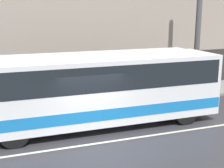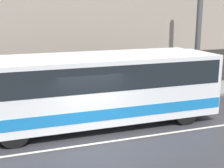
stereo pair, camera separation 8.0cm
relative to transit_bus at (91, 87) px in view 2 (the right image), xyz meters
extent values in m
plane|color=#333338|center=(-0.32, -1.76, -1.75)|extent=(60.00, 60.00, 0.00)
cube|color=gray|center=(-0.32, 3.70, -1.68)|extent=(60.00, 2.93, 0.13)
cube|color=gray|center=(-0.32, 5.32, 2.88)|extent=(60.00, 0.30, 9.26)
cube|color=#2D2B28|center=(-0.32, 5.16, -0.59)|extent=(60.00, 0.06, 2.31)
cube|color=beige|center=(-0.32, -1.76, -1.75)|extent=(54.00, 0.14, 0.01)
cube|color=white|center=(-0.01, 0.00, -0.08)|extent=(11.14, 2.49, 2.63)
cube|color=#1972BF|center=(-0.01, 0.00, -0.85)|extent=(11.08, 2.52, 0.45)
cube|color=black|center=(-0.01, 0.00, 0.55)|extent=(10.81, 2.51, 1.00)
cube|color=orange|center=(5.51, 0.00, 1.04)|extent=(0.12, 1.87, 0.28)
cube|color=white|center=(-0.01, 0.00, 1.29)|extent=(9.47, 2.12, 0.12)
cylinder|color=black|center=(3.96, -1.09, -1.21)|extent=(1.08, 0.28, 1.08)
cylinder|color=black|center=(3.96, 1.09, -1.21)|extent=(1.08, 0.28, 1.08)
cylinder|color=black|center=(-3.18, -1.09, -1.21)|extent=(1.08, 0.28, 1.08)
cylinder|color=black|center=(-3.18, 1.09, -1.21)|extent=(1.08, 0.28, 1.08)
cylinder|color=#4C4C4F|center=(6.94, 2.64, 2.21)|extent=(0.30, 0.30, 7.65)
cylinder|color=maroon|center=(-1.39, 3.80, -0.97)|extent=(0.36, 0.36, 1.30)
sphere|color=tan|center=(-1.39, 3.80, -0.20)|extent=(0.24, 0.24, 0.24)
camera|label=1|loc=(-3.42, -12.14, 3.09)|focal=50.00mm
camera|label=2|loc=(-3.34, -12.17, 3.09)|focal=50.00mm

